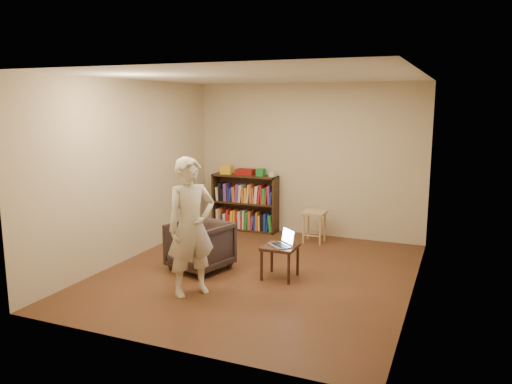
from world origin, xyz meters
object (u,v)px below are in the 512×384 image
at_px(stool, 314,217).
at_px(armchair, 200,246).
at_px(side_table, 280,251).
at_px(laptop, 283,241).
at_px(person, 191,227).
at_px(bookshelf, 245,206).

xyz_separation_m(stool, armchair, (-1.07, -1.93, -0.08)).
relative_size(side_table, laptop, 1.11).
bearing_deg(stool, laptop, -86.86).
xyz_separation_m(stool, person, (-0.73, -2.73, 0.41)).
bearing_deg(person, laptop, -5.30).
height_order(stool, person, person).
relative_size(bookshelf, armchair, 1.63).
distance_m(bookshelf, side_table, 2.57).
relative_size(bookshelf, person, 0.72).
distance_m(side_table, person, 1.30).
bearing_deg(person, stool, 21.14).
height_order(bookshelf, laptop, bookshelf).
xyz_separation_m(bookshelf, laptop, (1.48, -2.12, 0.05)).
distance_m(armchair, person, 1.00).
xyz_separation_m(bookshelf, armchair, (0.31, -2.25, -0.10)).
distance_m(bookshelf, stool, 1.42).
height_order(armchair, side_table, armchair).
xyz_separation_m(armchair, side_table, (1.13, 0.12, 0.03)).
bearing_deg(bookshelf, laptop, -55.08).
relative_size(bookshelf, stool, 2.31).
distance_m(stool, side_table, 1.81).
bearing_deg(side_table, armchair, -174.07).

